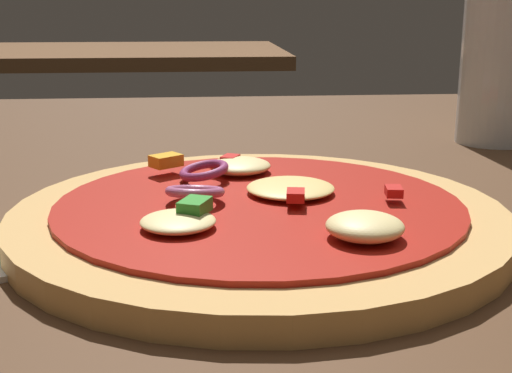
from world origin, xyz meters
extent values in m
cube|color=#4C301C|center=(0.00, 0.00, 0.02)|extent=(1.35, 1.07, 0.03)
cylinder|color=tan|center=(-0.03, 0.00, 0.04)|extent=(0.26, 0.26, 0.01)
cylinder|color=#A81C11|center=(-0.03, 0.00, 0.05)|extent=(0.22, 0.22, 0.00)
ellipsoid|color=#EFCC72|center=(-0.01, 0.01, 0.05)|extent=(0.05, 0.05, 0.01)
ellipsoid|color=#F4DB8E|center=(-0.07, -0.04, 0.05)|extent=(0.04, 0.04, 0.01)
ellipsoid|color=#F4DB8E|center=(0.01, -0.06, 0.05)|extent=(0.04, 0.04, 0.01)
ellipsoid|color=#F4DB8E|center=(-0.04, 0.06, 0.05)|extent=(0.04, 0.04, 0.01)
torus|color=#93386B|center=(-0.06, 0.05, 0.05)|extent=(0.04, 0.04, 0.01)
torus|color=#B25984|center=(-0.07, 0.00, 0.05)|extent=(0.04, 0.04, 0.01)
cube|color=red|center=(-0.01, -0.01, 0.05)|extent=(0.01, 0.01, 0.01)
cube|color=orange|center=(-0.08, 0.06, 0.06)|extent=(0.02, 0.02, 0.01)
cube|color=red|center=(0.04, -0.01, 0.05)|extent=(0.01, 0.01, 0.00)
cube|color=#2D8C28|center=(-0.07, -0.03, 0.06)|extent=(0.02, 0.02, 0.01)
cube|color=red|center=(-0.04, 0.07, 0.05)|extent=(0.01, 0.02, 0.01)
cube|color=silver|center=(0.08, -0.01, 0.03)|extent=(0.04, 0.01, 0.00)
cube|color=silver|center=(0.08, -0.02, 0.03)|extent=(0.04, 0.01, 0.00)
cube|color=silver|center=(0.07, -0.03, 0.03)|extent=(0.04, 0.01, 0.00)
cube|color=silver|center=(0.07, -0.03, 0.03)|extent=(0.04, 0.01, 0.00)
cylinder|color=silver|center=(0.19, 0.22, 0.11)|extent=(0.06, 0.06, 0.15)
cylinder|color=gold|center=(0.19, 0.22, 0.07)|extent=(0.06, 0.06, 0.07)
cylinder|color=white|center=(0.19, 0.22, 0.11)|extent=(0.06, 0.06, 0.01)
cube|color=brown|center=(-0.24, 1.46, 0.02)|extent=(0.80, 0.58, 0.03)
camera|label=1|loc=(-0.06, -0.35, 0.15)|focal=48.65mm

